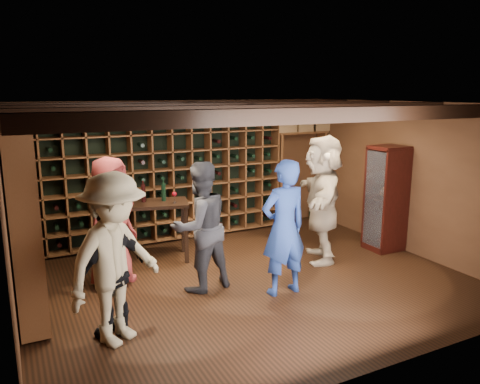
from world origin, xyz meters
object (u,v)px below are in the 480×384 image
man_grey_suit (200,227)px  guest_red_floral (111,222)px  guest_beige (322,199)px  tasting_table (147,210)px  man_blue_shirt (284,228)px  guest_woman_black (112,271)px  guest_khaki (115,259)px  display_cabinet (386,200)px

man_grey_suit → guest_red_floral: bearing=-44.0°
guest_beige → tasting_table: 2.77m
guest_red_floral → guest_beige: 3.23m
guest_beige → man_blue_shirt: bearing=-26.5°
guest_woman_black → guest_khaki: size_ratio=0.81×
display_cabinet → guest_khaki: 4.84m
display_cabinet → guest_khaki: (-4.73, -1.00, 0.07)m
man_blue_shirt → man_grey_suit: bearing=-35.2°
display_cabinet → guest_beige: guest_beige is taller
guest_khaki → tasting_table: (0.99, 2.29, -0.10)m
guest_red_floral → tasting_table: (0.71, 0.73, -0.08)m
guest_woman_black → guest_beige: guest_beige is taller
guest_woman_black → guest_beige: (3.49, 0.95, 0.24)m
guest_woman_black → guest_beige: 3.62m
display_cabinet → man_grey_suit: 3.42m
man_grey_suit → tasting_table: (-0.33, 1.42, -0.05)m
display_cabinet → guest_khaki: size_ratio=0.94×
guest_woman_black → display_cabinet: bearing=160.5°
guest_woman_black → tasting_table: guest_woman_black is taller
guest_khaki → display_cabinet: bearing=-20.6°
man_blue_shirt → guest_red_floral: bearing=-35.0°
man_blue_shirt → man_grey_suit: man_blue_shirt is taller
guest_beige → guest_woman_black: bearing=-45.3°
man_blue_shirt → man_grey_suit: size_ratio=1.03×
man_grey_suit → guest_beige: guest_beige is taller
man_grey_suit → guest_khaki: (-1.32, -0.88, 0.05)m
display_cabinet → guest_red_floral: size_ratio=0.97×
man_blue_shirt → guest_beige: size_ratio=0.91×
man_blue_shirt → guest_woman_black: bearing=1.7°
guest_red_floral → tasting_table: guest_red_floral is taller
man_blue_shirt → guest_red_floral: (-1.97, 1.31, -0.00)m
display_cabinet → tasting_table: size_ratio=1.27×
man_blue_shirt → guest_woman_black: 2.26m
man_blue_shirt → tasting_table: 2.40m
display_cabinet → man_blue_shirt: (-2.49, -0.75, 0.05)m
guest_red_floral → guest_beige: guest_beige is taller
man_blue_shirt → guest_red_floral: 2.36m
guest_woman_black → guest_beige: size_ratio=0.76×
guest_beige → guest_red_floral: bearing=-69.0°
man_blue_shirt → guest_khaki: bearing=5.1°
tasting_table → guest_khaki: bearing=-98.5°
guest_red_floral → man_blue_shirt: bearing=-81.1°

